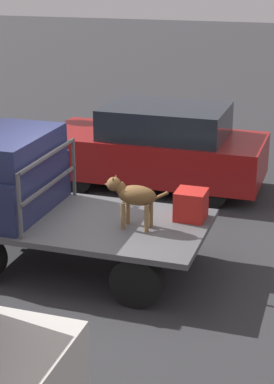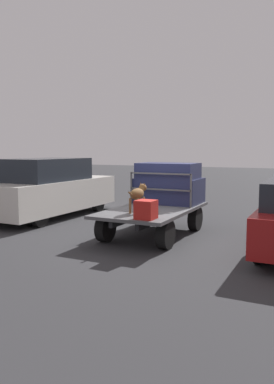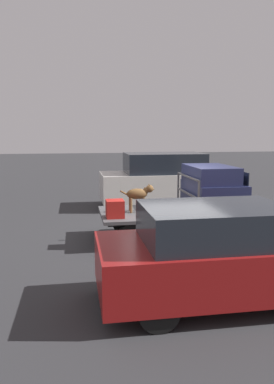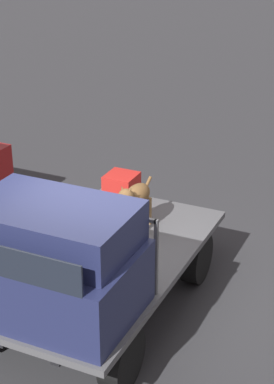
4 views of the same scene
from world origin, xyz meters
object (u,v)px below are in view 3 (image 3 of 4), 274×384
object	(u,v)px
cargo_crate	(115,209)
parked_sedan	(223,254)
flatbed_truck	(171,218)
parked_pickup_far	(169,180)
dog	(140,194)

from	to	relation	value
cargo_crate	parked_sedan	bearing A→B (deg)	-66.16
flatbed_truck	parked_pickup_far	world-z (taller)	parked_pickup_far
flatbed_truck	parked_pickup_far	distance (m)	4.44
cargo_crate	parked_sedan	distance (m)	3.50
dog	flatbed_truck	bearing A→B (deg)	-0.24
flatbed_truck	cargo_crate	distance (m)	1.63
cargo_crate	parked_pickup_far	size ratio (longest dim) A/B	0.08
flatbed_truck	parked_pickup_far	bearing A→B (deg)	76.36
flatbed_truck	cargo_crate	bearing A→B (deg)	-162.23
flatbed_truck	parked_sedan	size ratio (longest dim) A/B	0.87
flatbed_truck	parked_sedan	bearing A→B (deg)	-91.39
dog	cargo_crate	bearing A→B (deg)	-139.16
parked_pickup_far	dog	bearing A→B (deg)	-106.72
parked_sedan	dog	bearing A→B (deg)	103.51
cargo_crate	dog	bearing A→B (deg)	37.60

